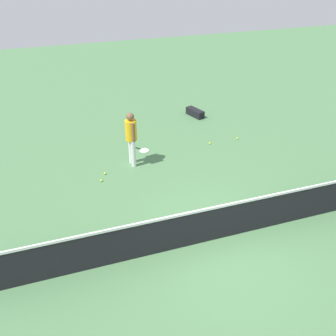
{
  "coord_description": "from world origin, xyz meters",
  "views": [
    {
      "loc": [
        2.97,
        5.56,
        5.84
      ],
      "look_at": [
        0.51,
        -1.91,
        0.9
      ],
      "focal_mm": 38.81,
      "sensor_mm": 36.0,
      "label": 1
    }
  ],
  "objects_px": {
    "player_near_side": "(131,135)",
    "tennis_racket_near_player": "(144,150)",
    "tennis_ball_baseline": "(101,181)",
    "tennis_ball_by_net": "(237,138)",
    "tennis_ball_midcourt": "(105,173)",
    "equipment_bag": "(194,112)",
    "tennis_ball_near_player": "(210,143)"
  },
  "relations": [
    {
      "from": "tennis_ball_by_net",
      "to": "tennis_ball_baseline",
      "type": "relative_size",
      "value": 1.0
    },
    {
      "from": "player_near_side",
      "to": "tennis_ball_baseline",
      "type": "distance_m",
      "value": 1.59
    },
    {
      "from": "tennis_racket_near_player",
      "to": "equipment_bag",
      "type": "distance_m",
      "value": 3.36
    },
    {
      "from": "player_near_side",
      "to": "equipment_bag",
      "type": "height_order",
      "value": "player_near_side"
    },
    {
      "from": "tennis_racket_near_player",
      "to": "tennis_ball_by_net",
      "type": "height_order",
      "value": "tennis_ball_by_net"
    },
    {
      "from": "tennis_ball_by_net",
      "to": "tennis_ball_midcourt",
      "type": "distance_m",
      "value": 4.81
    },
    {
      "from": "tennis_ball_by_net",
      "to": "tennis_ball_midcourt",
      "type": "bearing_deg",
      "value": 9.52
    },
    {
      "from": "tennis_ball_near_player",
      "to": "tennis_ball_midcourt",
      "type": "height_order",
      "value": "same"
    },
    {
      "from": "tennis_ball_baseline",
      "to": "tennis_ball_by_net",
      "type": "bearing_deg",
      "value": -166.95
    },
    {
      "from": "tennis_ball_midcourt",
      "to": "tennis_ball_baseline",
      "type": "relative_size",
      "value": 1.0
    },
    {
      "from": "tennis_racket_near_player",
      "to": "tennis_ball_by_net",
      "type": "xyz_separation_m",
      "value": [
        -3.3,
        0.23,
        0.02
      ]
    },
    {
      "from": "tennis_ball_midcourt",
      "to": "equipment_bag",
      "type": "xyz_separation_m",
      "value": [
        -4.07,
        -3.11,
        0.11
      ]
    },
    {
      "from": "tennis_racket_near_player",
      "to": "tennis_ball_by_net",
      "type": "bearing_deg",
      "value": 176.08
    },
    {
      "from": "tennis_ball_midcourt",
      "to": "equipment_bag",
      "type": "bearing_deg",
      "value": -142.62
    },
    {
      "from": "tennis_ball_midcourt",
      "to": "equipment_bag",
      "type": "distance_m",
      "value": 5.13
    },
    {
      "from": "tennis_ball_by_net",
      "to": "equipment_bag",
      "type": "distance_m",
      "value": 2.41
    },
    {
      "from": "tennis_ball_baseline",
      "to": "equipment_bag",
      "type": "xyz_separation_m",
      "value": [
        -4.24,
        -3.45,
        0.11
      ]
    },
    {
      "from": "tennis_ball_midcourt",
      "to": "player_near_side",
      "type": "bearing_deg",
      "value": -161.76
    },
    {
      "from": "tennis_ball_baseline",
      "to": "tennis_racket_near_player",
      "type": "bearing_deg",
      "value": -139.7
    },
    {
      "from": "player_near_side",
      "to": "tennis_racket_near_player",
      "type": "relative_size",
      "value": 2.98
    },
    {
      "from": "tennis_ball_by_net",
      "to": "tennis_ball_midcourt",
      "type": "height_order",
      "value": "same"
    },
    {
      "from": "player_near_side",
      "to": "tennis_ball_baseline",
      "type": "height_order",
      "value": "player_near_side"
    },
    {
      "from": "tennis_ball_near_player",
      "to": "tennis_ball_midcourt",
      "type": "bearing_deg",
      "value": 11.43
    },
    {
      "from": "player_near_side",
      "to": "tennis_ball_baseline",
      "type": "bearing_deg",
      "value": 30.83
    },
    {
      "from": "player_near_side",
      "to": "tennis_ball_midcourt",
      "type": "distance_m",
      "value": 1.37
    },
    {
      "from": "player_near_side",
      "to": "tennis_ball_midcourt",
      "type": "xyz_separation_m",
      "value": [
        0.92,
        0.3,
        -0.98
      ]
    },
    {
      "from": "tennis_ball_by_net",
      "to": "tennis_ball_baseline",
      "type": "xyz_separation_m",
      "value": [
        4.91,
        1.14,
        0.0
      ]
    },
    {
      "from": "tennis_ball_by_net",
      "to": "tennis_ball_near_player",
      "type": "bearing_deg",
      "value": 2.68
    },
    {
      "from": "player_near_side",
      "to": "tennis_ball_midcourt",
      "type": "bearing_deg",
      "value": 18.24
    },
    {
      "from": "tennis_ball_by_net",
      "to": "tennis_ball_midcourt",
      "type": "xyz_separation_m",
      "value": [
        4.75,
        0.8,
        0.0
      ]
    },
    {
      "from": "tennis_ball_near_player",
      "to": "equipment_bag",
      "type": "relative_size",
      "value": 0.08
    },
    {
      "from": "tennis_ball_midcourt",
      "to": "tennis_ball_baseline",
      "type": "distance_m",
      "value": 0.38
    }
  ]
}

